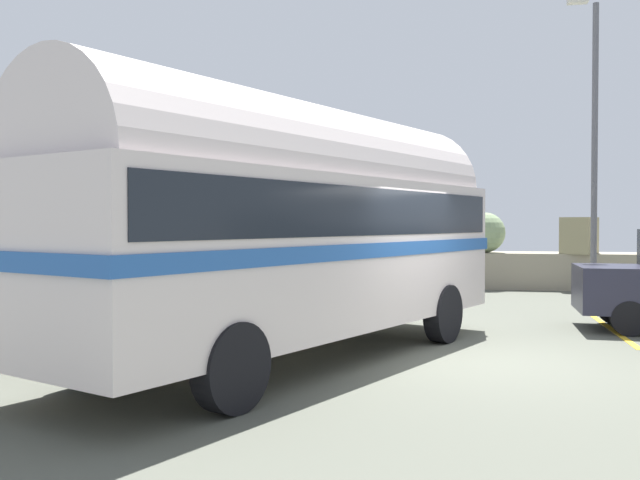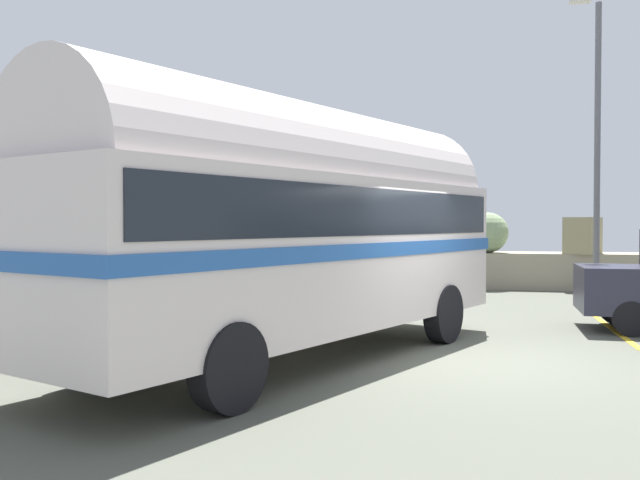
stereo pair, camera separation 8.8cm
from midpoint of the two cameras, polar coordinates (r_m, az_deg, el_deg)
The scene contains 5 objects.
ground at distance 10.43m, azimuth 12.17°, elevation -9.62°, with size 32.00×26.00×0.02m.
breakwater at distance 22.04m, azimuth 11.65°, elevation -2.07°, with size 31.36×2.10×2.42m.
vintage_coach at distance 9.95m, azimuth -2.23°, elevation 1.70°, with size 5.57×8.83×3.70m.
second_coach at distance 13.23m, azimuth -17.42°, elevation 1.56°, with size 5.51×8.84×3.70m.
lamp_post at distance 17.42m, azimuth 21.30°, elevation 7.77°, with size 0.80×0.89×7.09m.
Camera 1 is at (-0.16, -10.24, 2.00)m, focal length 39.05 mm.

